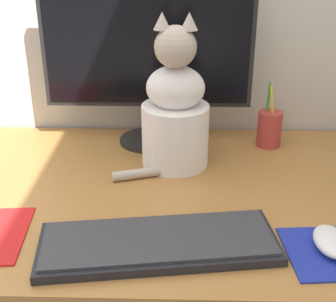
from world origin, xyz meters
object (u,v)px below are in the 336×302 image
Objects in this scene: computer_mouse_right at (331,241)px; pen_cup at (269,128)px; keyboard at (158,243)px; cat at (175,112)px; monitor at (148,56)px.

computer_mouse_right is 0.49m from pen_cup.
keyboard is 1.22× the size of cat.
pen_cup is at bearing 51.35° from keyboard.
computer_mouse_right is (0.38, -0.50, -0.23)m from monitor.
computer_mouse_right is 0.27× the size of cat.
keyboard is 0.57m from pen_cup.
monitor reaches higher than pen_cup.
monitor reaches higher than keyboard.
cat reaches higher than keyboard.
monitor is 1.46× the size of cat.
keyboard is at bearing -84.31° from monitor.
computer_mouse_right is at bearing -7.58° from keyboard.
monitor is at bearing 177.46° from pen_cup.
pen_cup is at bearing 94.44° from computer_mouse_right.
pen_cup is at bearing 28.06° from cat.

